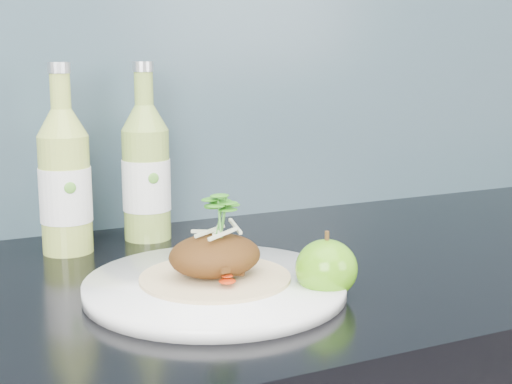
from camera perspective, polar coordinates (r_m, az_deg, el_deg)
dinner_plate at (r=0.82m, az=-3.28°, el=-7.51°), size 0.31×0.31×0.02m
pork_taco at (r=0.81m, az=-3.31°, el=-4.98°), size 0.17×0.17×0.10m
green_apple at (r=0.80m, az=5.65°, el=-6.11°), size 0.08×0.08×0.08m
cider_bottle_left at (r=1.00m, az=-15.04°, el=0.79°), size 0.08×0.08×0.26m
cider_bottle_right at (r=1.05m, az=-8.78°, el=1.52°), size 0.08×0.08×0.26m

